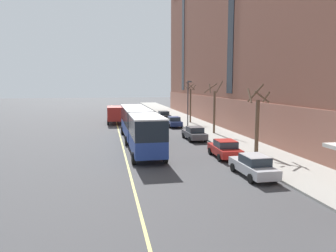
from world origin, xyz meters
name	(u,v)px	position (x,y,z in m)	size (l,w,h in m)	color
ground_plane	(156,156)	(0.00, 0.00, 0.00)	(260.00, 260.00, 0.00)	#424244
sidewalk	(242,145)	(9.54, 3.00, 0.07)	(5.31, 160.00, 0.15)	#9E9B93
city_bus	(139,125)	(-0.97, 5.40, 2.15)	(3.02, 19.47, 3.72)	navy
parked_car_black_0	(164,115)	(5.83, 29.47, 0.78)	(2.12, 4.77, 1.56)	black
parked_car_silver_2	(253,166)	(5.62, -7.91, 0.78)	(1.94, 4.70, 1.56)	#B7B7BC
parked_car_red_3	(225,149)	(5.81, -1.87, 0.78)	(2.12, 4.44, 1.56)	#B21E19
parked_car_darkgray_4	(194,133)	(5.58, 7.36, 0.78)	(2.08, 4.70, 1.56)	#4C4C51
parked_car_navy_6	(174,122)	(5.57, 19.08, 0.78)	(2.00, 4.44, 1.56)	navy
box_truck	(114,114)	(-3.03, 24.85, 1.63)	(2.40, 7.04, 2.81)	maroon
street_tree_mid_block	(257,119)	(9.23, -0.84, 3.22)	(1.88, 1.83, 6.25)	brown
street_tree_far_uptown	(214,108)	(9.23, 11.34, 3.37)	(2.06, 1.78, 6.56)	brown
street_tree_far_downtown	(190,102)	(9.21, 23.37, 3.46)	(1.71, 1.67, 6.56)	brown
street_lamp	(188,99)	(7.48, 17.89, 4.28)	(0.36, 1.48, 6.72)	#2D2D30
lane_centerline	(124,150)	(-2.67, 3.00, 0.00)	(0.16, 140.00, 0.01)	#E0D66B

